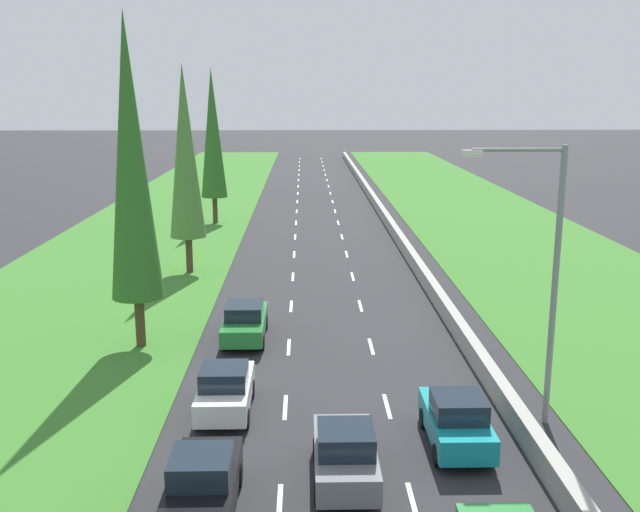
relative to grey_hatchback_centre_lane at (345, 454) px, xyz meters
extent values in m
plane|color=#28282B|center=(-0.02, 43.89, -0.84)|extent=(300.00, 300.00, 0.00)
cube|color=#387528|center=(-12.67, 43.89, -0.82)|extent=(14.00, 140.00, 0.04)
cube|color=#387528|center=(14.33, 43.89, -0.82)|extent=(14.00, 140.00, 0.04)
cube|color=#9E9B93|center=(5.68, 43.89, -0.41)|extent=(0.44, 120.00, 0.85)
cube|color=white|center=(-1.77, -1.11, -0.83)|extent=(0.14, 2.00, 0.01)
cube|color=white|center=(-1.77, 4.89, -0.83)|extent=(0.14, 2.00, 0.01)
cube|color=white|center=(-1.77, 10.89, -0.83)|extent=(0.14, 2.00, 0.01)
cube|color=white|center=(-1.77, 16.89, -0.83)|extent=(0.14, 2.00, 0.01)
cube|color=white|center=(-1.77, 22.89, -0.83)|extent=(0.14, 2.00, 0.01)
cube|color=white|center=(-1.77, 28.89, -0.83)|extent=(0.14, 2.00, 0.01)
cube|color=white|center=(-1.77, 34.89, -0.83)|extent=(0.14, 2.00, 0.01)
cube|color=white|center=(-1.77, 40.89, -0.83)|extent=(0.14, 2.00, 0.01)
cube|color=white|center=(-1.77, 46.89, -0.83)|extent=(0.14, 2.00, 0.01)
cube|color=white|center=(-1.77, 52.89, -0.83)|extent=(0.14, 2.00, 0.01)
cube|color=white|center=(-1.77, 58.89, -0.83)|extent=(0.14, 2.00, 0.01)
cube|color=white|center=(-1.77, 64.89, -0.83)|extent=(0.14, 2.00, 0.01)
cube|color=white|center=(-1.77, 70.89, -0.83)|extent=(0.14, 2.00, 0.01)
cube|color=white|center=(-1.77, 76.89, -0.83)|extent=(0.14, 2.00, 0.01)
cube|color=white|center=(-1.77, 82.89, -0.83)|extent=(0.14, 2.00, 0.01)
cube|color=white|center=(-1.77, 88.89, -0.83)|extent=(0.14, 2.00, 0.01)
cube|color=white|center=(-1.77, 94.89, -0.83)|extent=(0.14, 2.00, 0.01)
cube|color=white|center=(-1.77, 100.89, -0.83)|extent=(0.14, 2.00, 0.01)
cube|color=white|center=(1.73, -1.11, -0.83)|extent=(0.14, 2.00, 0.01)
cube|color=white|center=(1.73, 4.89, -0.83)|extent=(0.14, 2.00, 0.01)
cube|color=white|center=(1.73, 10.89, -0.83)|extent=(0.14, 2.00, 0.01)
cube|color=white|center=(1.73, 16.89, -0.83)|extent=(0.14, 2.00, 0.01)
cube|color=white|center=(1.73, 22.89, -0.83)|extent=(0.14, 2.00, 0.01)
cube|color=white|center=(1.73, 28.89, -0.83)|extent=(0.14, 2.00, 0.01)
cube|color=white|center=(1.73, 34.89, -0.83)|extent=(0.14, 2.00, 0.01)
cube|color=white|center=(1.73, 40.89, -0.83)|extent=(0.14, 2.00, 0.01)
cube|color=white|center=(1.73, 46.89, -0.83)|extent=(0.14, 2.00, 0.01)
cube|color=white|center=(1.73, 52.89, -0.83)|extent=(0.14, 2.00, 0.01)
cube|color=white|center=(1.73, 58.89, -0.83)|extent=(0.14, 2.00, 0.01)
cube|color=white|center=(1.73, 64.89, -0.83)|extent=(0.14, 2.00, 0.01)
cube|color=white|center=(1.73, 70.89, -0.83)|extent=(0.14, 2.00, 0.01)
cube|color=white|center=(1.73, 76.89, -0.83)|extent=(0.14, 2.00, 0.01)
cube|color=white|center=(1.73, 82.89, -0.83)|extent=(0.14, 2.00, 0.01)
cube|color=white|center=(1.73, 88.89, -0.83)|extent=(0.14, 2.00, 0.01)
cube|color=white|center=(1.73, 94.89, -0.83)|extent=(0.14, 2.00, 0.01)
cube|color=white|center=(1.73, 100.89, -0.83)|extent=(0.14, 2.00, 0.01)
cube|color=slate|center=(0.00, 0.07, -0.14)|extent=(1.68, 3.90, 0.76)
cube|color=#19232D|center=(0.00, -0.23, 0.56)|extent=(1.52, 1.60, 0.64)
cylinder|color=black|center=(-0.76, 1.28, -0.52)|extent=(0.22, 0.64, 0.64)
cylinder|color=black|center=(0.76, 1.28, -0.52)|extent=(0.22, 0.64, 0.64)
cylinder|color=black|center=(-0.76, -1.14, -0.52)|extent=(0.22, 0.64, 0.64)
cylinder|color=black|center=(0.76, -1.14, -0.52)|extent=(0.22, 0.64, 0.64)
cube|color=teal|center=(3.48, 2.07, -0.14)|extent=(1.68, 3.90, 0.76)
cube|color=#19232D|center=(3.48, 1.77, 0.56)|extent=(1.52, 1.60, 0.64)
cylinder|color=black|center=(2.72, 3.28, -0.52)|extent=(0.22, 0.64, 0.64)
cylinder|color=black|center=(4.24, 3.28, -0.52)|extent=(0.22, 0.64, 0.64)
cylinder|color=black|center=(2.72, 0.86, -0.52)|extent=(0.22, 0.64, 0.64)
cylinder|color=black|center=(4.24, 0.86, -0.52)|extent=(0.22, 0.64, 0.64)
cube|color=black|center=(-3.70, -1.31, -0.14)|extent=(1.68, 3.90, 0.76)
cube|color=#19232D|center=(-3.70, -1.61, 0.56)|extent=(1.52, 1.60, 0.64)
cylinder|color=black|center=(-4.46, -0.10, -0.52)|extent=(0.22, 0.64, 0.64)
cylinder|color=black|center=(-2.94, -0.10, -0.52)|extent=(0.22, 0.64, 0.64)
cube|color=white|center=(-3.76, 4.57, -0.14)|extent=(1.68, 3.90, 0.76)
cube|color=#19232D|center=(-3.76, 4.27, 0.56)|extent=(1.52, 1.60, 0.64)
cylinder|color=black|center=(-4.52, 5.78, -0.52)|extent=(0.22, 0.64, 0.64)
cylinder|color=black|center=(-3.00, 5.78, -0.52)|extent=(0.22, 0.64, 0.64)
cylinder|color=black|center=(-4.52, 3.36, -0.52)|extent=(0.22, 0.64, 0.64)
cylinder|color=black|center=(-3.00, 3.36, -0.52)|extent=(0.22, 0.64, 0.64)
cube|color=#237A33|center=(-3.70, 12.03, -0.16)|extent=(1.76, 4.50, 0.72)
cube|color=#19232D|center=(-3.70, 11.88, 0.50)|extent=(1.56, 1.90, 0.60)
cylinder|color=black|center=(-4.50, 13.42, -0.52)|extent=(0.22, 0.64, 0.64)
cylinder|color=black|center=(-2.90, 13.42, -0.52)|extent=(0.22, 0.64, 0.64)
cylinder|color=black|center=(-4.50, 10.63, -0.52)|extent=(0.22, 0.64, 0.64)
cylinder|color=black|center=(-2.90, 10.63, -0.52)|extent=(0.22, 0.64, 0.64)
cylinder|color=#4C3823|center=(-8.04, 11.13, 0.26)|extent=(0.41, 0.41, 2.20)
cone|color=#2D6623|center=(-8.04, 11.13, 7.14)|extent=(2.14, 2.14, 11.55)
cylinder|color=#4C3823|center=(-7.97, 24.09, 0.26)|extent=(0.40, 0.40, 2.20)
cone|color=#4C7F38|center=(-7.97, 24.09, 6.37)|extent=(2.11, 2.11, 10.02)
cylinder|color=#4C3823|center=(-8.43, 40.89, 0.26)|extent=(0.40, 0.40, 2.20)
cone|color=#2D6623|center=(-8.43, 40.89, 6.52)|extent=(2.11, 2.11, 10.31)
cylinder|color=gray|center=(6.75, 3.56, 3.66)|extent=(0.20, 0.20, 9.00)
cylinder|color=gray|center=(5.35, 3.56, 8.01)|extent=(2.80, 0.12, 0.12)
cube|color=silver|center=(3.95, 3.56, 7.91)|extent=(0.60, 0.28, 0.20)
camera|label=1|loc=(-1.09, -18.12, 9.68)|focal=40.58mm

